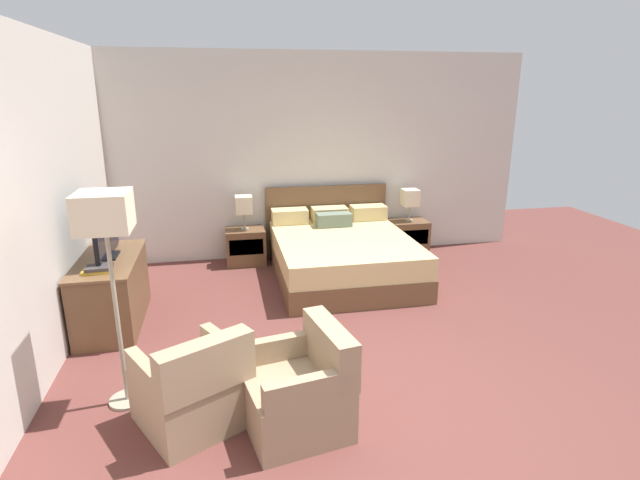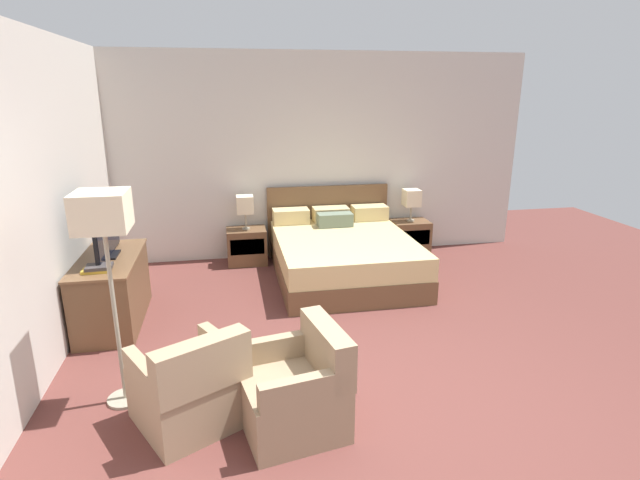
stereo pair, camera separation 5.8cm
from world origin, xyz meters
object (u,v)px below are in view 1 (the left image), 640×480
object	(u,v)px
nightstand_left	(246,246)
nightstand_right	(408,237)
book_blue_cover	(99,268)
bed	(342,254)
table_lamp_right	(410,198)
armchair_companion	(301,391)
book_red_cover	(97,271)
tv	(105,228)
floor_lamp	(105,226)
table_lamp_left	(244,205)
dresser	(112,290)
armchair_by_window	(194,390)

from	to	relation	value
nightstand_left	nightstand_right	bearing A→B (deg)	0.00
book_blue_cover	bed	bearing A→B (deg)	25.63
table_lamp_right	armchair_companion	xyz separation A→B (m)	(-2.21, -3.65, -0.55)
book_red_cover	tv	bearing A→B (deg)	87.27
bed	book_blue_cover	world-z (taller)	bed
bed	nightstand_left	xyz separation A→B (m)	(-1.20, 0.76, -0.05)
bed	table_lamp_right	xyz separation A→B (m)	(1.20, 0.76, 0.53)
table_lamp_right	armchair_companion	distance (m)	4.30
table_lamp_right	floor_lamp	size ratio (longest dim) A/B	0.28
table_lamp_left	table_lamp_right	bearing A→B (deg)	0.00
dresser	nightstand_right	bearing A→B (deg)	22.86
nightstand_right	table_lamp_left	distance (m)	2.47
book_red_cover	armchair_companion	xyz separation A→B (m)	(1.66, -1.63, -0.44)
table_lamp_left	table_lamp_right	xyz separation A→B (m)	(2.40, 0.00, 0.00)
book_blue_cover	book_red_cover	bearing A→B (deg)	180.00
nightstand_left	dresser	size ratio (longest dim) A/B	0.42
armchair_by_window	tv	bearing A→B (deg)	114.90
nightstand_right	book_red_cover	xyz separation A→B (m)	(-3.87, -2.02, 0.48)
table_lamp_right	armchair_by_window	xyz separation A→B (m)	(-2.96, -3.49, -0.55)
table_lamp_right	book_red_cover	bearing A→B (deg)	-152.36
table_lamp_right	book_red_cover	xyz separation A→B (m)	(-3.87, -2.03, -0.11)
table_lamp_left	book_blue_cover	bearing A→B (deg)	-125.49
bed	armchair_companion	xyz separation A→B (m)	(-1.01, -2.89, -0.02)
tv	book_red_cover	world-z (taller)	tv
armchair_by_window	armchair_companion	size ratio (longest dim) A/B	1.16
nightstand_right	tv	bearing A→B (deg)	-157.80
tv	table_lamp_right	bearing A→B (deg)	22.22
nightstand_right	book_red_cover	distance (m)	4.39
bed	armchair_companion	bearing A→B (deg)	-109.25
dresser	table_lamp_right	bearing A→B (deg)	22.88
table_lamp_right	tv	bearing A→B (deg)	-157.78
nightstand_right	table_lamp_right	xyz separation A→B (m)	(0.00, 0.00, 0.59)
nightstand_right	floor_lamp	bearing A→B (deg)	-138.52
table_lamp_left	armchair_companion	xyz separation A→B (m)	(0.19, -3.65, -0.55)
dresser	armchair_by_window	world-z (taller)	armchair_by_window
nightstand_left	tv	size ratio (longest dim) A/B	0.58
dresser	armchair_companion	world-z (taller)	armchair_companion
bed	tv	world-z (taller)	tv
table_lamp_left	book_red_cover	distance (m)	2.51
table_lamp_left	armchair_companion	bearing A→B (deg)	-87.05
dresser	table_lamp_left	bearing A→B (deg)	48.19
table_lamp_right	armchair_companion	bearing A→B (deg)	-121.17
book_blue_cover	armchair_by_window	bearing A→B (deg)	-58.84
table_lamp_right	armchair_by_window	distance (m)	4.61
nightstand_left	book_blue_cover	world-z (taller)	book_blue_cover
floor_lamp	tv	bearing A→B (deg)	102.90
table_lamp_right	book_red_cover	size ratio (longest dim) A/B	1.88
bed	table_lamp_right	world-z (taller)	bed
nightstand_left	armchair_companion	size ratio (longest dim) A/B	0.67
nightstand_left	dresser	distance (m)	2.18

